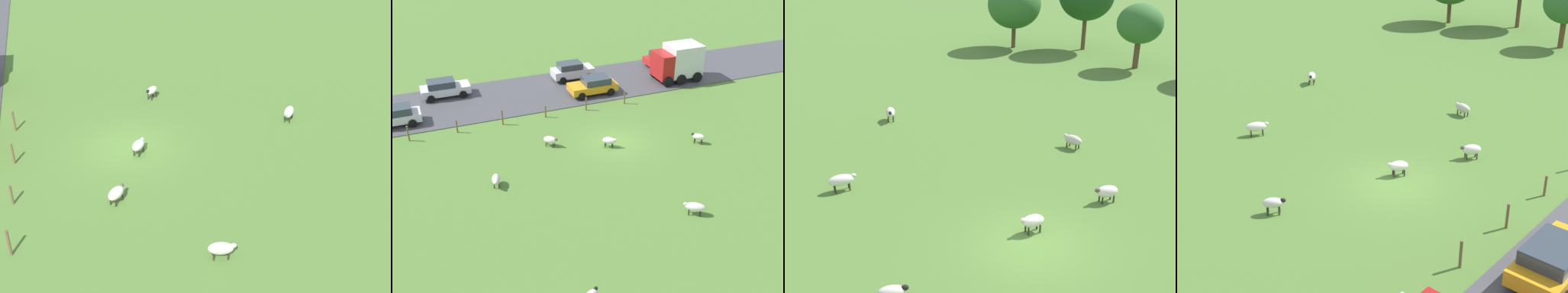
% 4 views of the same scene
% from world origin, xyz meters
% --- Properties ---
extents(ground_plane, '(160.00, 160.00, 0.00)m').
position_xyz_m(ground_plane, '(0.00, 0.00, 0.00)').
color(ground_plane, '#517A33').
extents(road_strip, '(8.00, 80.00, 0.06)m').
position_xyz_m(road_strip, '(10.73, 0.00, 0.03)').
color(road_strip, '#47474C').
rests_on(road_strip, ground_plane).
extents(sheep_0, '(1.09, 1.26, 0.79)m').
position_xyz_m(sheep_0, '(-9.33, -0.65, 0.54)').
color(sheep_0, white).
rests_on(sheep_0, ground_plane).
extents(sheep_1, '(1.20, 0.72, 0.74)m').
position_xyz_m(sheep_1, '(-2.26, 9.35, 0.48)').
color(sheep_1, beige).
rests_on(sheep_1, ground_plane).
extents(sheep_2, '(0.96, 0.95, 0.77)m').
position_xyz_m(sheep_2, '(-2.29, -5.42, 0.54)').
color(sheep_2, silver).
rests_on(sheep_2, ground_plane).
extents(sheep_3, '(1.05, 1.08, 0.78)m').
position_xyz_m(sheep_3, '(1.25, 4.67, 0.51)').
color(sheep_3, white).
rests_on(sheep_3, ground_plane).
extents(sheep_4, '(0.95, 1.03, 0.77)m').
position_xyz_m(sheep_4, '(-0.41, 0.80, 0.52)').
color(sheep_4, white).
rests_on(sheep_4, ground_plane).
extents(fence_post_0, '(0.12, 0.12, 1.18)m').
position_xyz_m(fence_post_0, '(5.81, -3.36, 0.59)').
color(fence_post_0, brown).
rests_on(fence_post_0, ground_plane).
extents(fence_post_1, '(0.12, 0.12, 1.15)m').
position_xyz_m(fence_post_1, '(5.81, 0.13, 0.57)').
color(fence_post_1, brown).
rests_on(fence_post_1, ground_plane).
extents(fence_post_2, '(0.12, 0.12, 1.02)m').
position_xyz_m(fence_post_2, '(5.81, 3.61, 0.51)').
color(fence_post_2, brown).
rests_on(fence_post_2, ground_plane).
extents(fence_post_3, '(0.12, 0.12, 1.26)m').
position_xyz_m(fence_post_3, '(5.81, 7.10, 0.63)').
color(fence_post_3, brown).
rests_on(fence_post_3, ground_plane).
extents(fence_post_4, '(0.12, 0.12, 1.04)m').
position_xyz_m(fence_post_4, '(5.81, 10.58, 0.52)').
color(fence_post_4, brown).
rests_on(fence_post_4, ground_plane).
extents(fence_post_5, '(0.12, 0.12, 1.22)m').
position_xyz_m(fence_post_5, '(5.81, 14.06, 0.61)').
color(fence_post_5, brown).
rests_on(fence_post_5, ground_plane).
extents(truck_0, '(2.80, 4.27, 3.35)m').
position_xyz_m(truck_0, '(8.79, -10.15, 1.83)').
color(truck_0, '#B21919').
rests_on(truck_0, road_strip).
extents(car_0, '(2.18, 4.16, 1.50)m').
position_xyz_m(car_0, '(8.69, -1.69, 0.84)').
color(car_0, orange).
rests_on(car_0, road_strip).
extents(car_2, '(1.98, 4.15, 1.51)m').
position_xyz_m(car_2, '(12.81, 10.58, 0.85)').
color(car_2, silver).
rests_on(car_2, road_strip).
extents(car_3, '(1.92, 4.21, 1.49)m').
position_xyz_m(car_3, '(8.70, 14.91, 0.84)').
color(car_3, silver).
rests_on(car_3, road_strip).
extents(car_4, '(1.95, 3.88, 1.62)m').
position_xyz_m(car_4, '(12.53, -1.08, 0.90)').
color(car_4, silver).
rests_on(car_4, road_strip).
extents(car_6, '(1.92, 4.27, 1.49)m').
position_xyz_m(car_6, '(12.58, -10.96, 0.84)').
color(car_6, red).
rests_on(car_6, road_strip).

